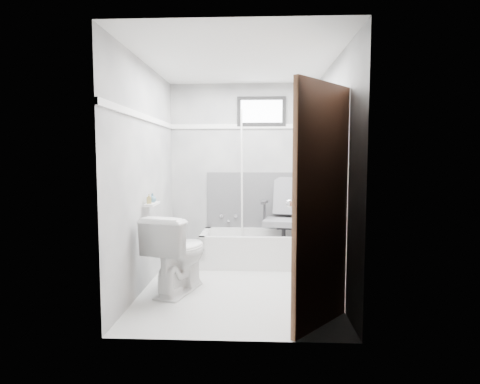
# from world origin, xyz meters

# --- Properties ---
(floor) EXTENTS (2.60, 2.60, 0.00)m
(floor) POSITION_xyz_m (0.00, 0.00, 0.00)
(floor) COLOR silver
(floor) RESTS_ON ground
(ceiling) EXTENTS (2.60, 2.60, 0.00)m
(ceiling) POSITION_xyz_m (0.00, 0.00, 2.40)
(ceiling) COLOR silver
(ceiling) RESTS_ON floor
(wall_back) EXTENTS (2.00, 0.02, 2.40)m
(wall_back) POSITION_xyz_m (0.00, 1.30, 1.20)
(wall_back) COLOR slate
(wall_back) RESTS_ON floor
(wall_front) EXTENTS (2.00, 0.02, 2.40)m
(wall_front) POSITION_xyz_m (0.00, -1.30, 1.20)
(wall_front) COLOR slate
(wall_front) RESTS_ON floor
(wall_left) EXTENTS (0.02, 2.60, 2.40)m
(wall_left) POSITION_xyz_m (-1.00, 0.00, 1.20)
(wall_left) COLOR slate
(wall_left) RESTS_ON floor
(wall_right) EXTENTS (0.02, 2.60, 2.40)m
(wall_right) POSITION_xyz_m (1.00, 0.00, 1.20)
(wall_right) COLOR slate
(wall_right) RESTS_ON floor
(bathtub) EXTENTS (1.50, 0.70, 0.42)m
(bathtub) POSITION_xyz_m (0.22, 0.93, 0.21)
(bathtub) COLOR silver
(bathtub) RESTS_ON floor
(office_chair) EXTENTS (0.69, 0.69, 1.02)m
(office_chair) POSITION_xyz_m (0.55, 0.98, 0.63)
(office_chair) COLOR #5A5A5E
(office_chair) RESTS_ON bathtub
(toilet) EXTENTS (0.68, 0.92, 0.81)m
(toilet) POSITION_xyz_m (-0.62, -0.19, 0.40)
(toilet) COLOR white
(toilet) RESTS_ON floor
(door) EXTENTS (0.78, 0.78, 2.00)m
(door) POSITION_xyz_m (0.98, -1.28, 1.00)
(door) COLOR brown
(door) RESTS_ON floor
(window) EXTENTS (0.66, 0.04, 0.40)m
(window) POSITION_xyz_m (0.25, 1.29, 2.02)
(window) COLOR black
(window) RESTS_ON wall_back
(backerboard) EXTENTS (1.50, 0.02, 0.78)m
(backerboard) POSITION_xyz_m (0.25, 1.29, 0.80)
(backerboard) COLOR #4C4C4F
(backerboard) RESTS_ON wall_back
(trim_back) EXTENTS (2.00, 0.02, 0.06)m
(trim_back) POSITION_xyz_m (0.00, 1.29, 1.82)
(trim_back) COLOR white
(trim_back) RESTS_ON wall_back
(trim_left) EXTENTS (0.02, 2.60, 0.06)m
(trim_left) POSITION_xyz_m (-0.99, 0.00, 1.82)
(trim_left) COLOR white
(trim_left) RESTS_ON wall_left
(pole) EXTENTS (0.02, 0.31, 1.93)m
(pole) POSITION_xyz_m (-0.01, 1.06, 1.05)
(pole) COLOR white
(pole) RESTS_ON bathtub
(shelf) EXTENTS (0.10, 0.32, 0.02)m
(shelf) POSITION_xyz_m (-0.93, -0.02, 0.90)
(shelf) COLOR white
(shelf) RESTS_ON wall_left
(soap_bottle_a) EXTENTS (0.06, 0.06, 0.11)m
(soap_bottle_a) POSITION_xyz_m (-0.94, -0.10, 0.97)
(soap_bottle_a) COLOR #96884B
(soap_bottle_a) RESTS_ON shelf
(soap_bottle_b) EXTENTS (0.10, 0.10, 0.10)m
(soap_bottle_b) POSITION_xyz_m (-0.94, 0.04, 0.96)
(soap_bottle_b) COLOR #456C7E
(soap_bottle_b) RESTS_ON shelf
(faucet) EXTENTS (0.26, 0.10, 0.16)m
(faucet) POSITION_xyz_m (-0.20, 1.27, 0.55)
(faucet) COLOR silver
(faucet) RESTS_ON wall_back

